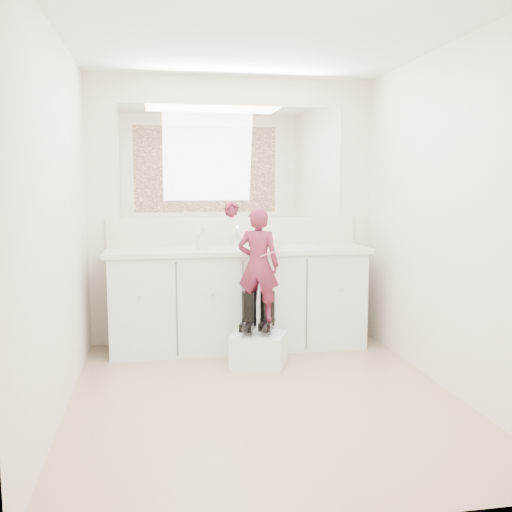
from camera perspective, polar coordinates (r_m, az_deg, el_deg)
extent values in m
plane|color=#887659|center=(4.01, 0.80, -13.91)|extent=(3.00, 3.00, 0.00)
plane|color=white|center=(3.86, 0.87, 21.54)|extent=(3.00, 3.00, 0.00)
plane|color=beige|center=(5.23, -2.24, 4.52)|extent=(2.60, 0.00, 2.60)
plane|color=beige|center=(2.30, 7.81, 1.05)|extent=(2.60, 0.00, 2.60)
plane|color=beige|center=(3.73, -19.21, 3.05)|extent=(0.00, 3.00, 3.00)
plane|color=beige|center=(4.19, 18.62, 3.49)|extent=(0.00, 3.00, 3.00)
cube|color=silver|center=(5.05, -1.78, -4.44)|extent=(2.20, 0.55, 0.85)
cube|color=beige|center=(4.97, -1.77, 0.56)|extent=(2.28, 0.58, 0.04)
cube|color=beige|center=(5.22, -2.21, 2.48)|extent=(2.28, 0.03, 0.25)
cube|color=white|center=(5.21, -2.24, 9.35)|extent=(2.00, 0.02, 1.00)
cube|color=#472819|center=(2.30, 7.93, 12.28)|extent=(2.00, 0.01, 1.20)
cylinder|color=silver|center=(5.12, -2.04, 1.55)|extent=(0.08, 0.08, 0.10)
imported|color=beige|center=(4.96, 2.03, 1.30)|extent=(0.12, 0.12, 0.09)
imported|color=beige|center=(4.90, -5.37, 1.75)|extent=(0.10, 0.10, 0.18)
cube|color=white|center=(4.61, 0.27, -9.35)|extent=(0.51, 0.47, 0.26)
imported|color=#972E56|center=(4.49, 0.23, -0.89)|extent=(0.39, 0.32, 0.90)
cylinder|color=#D85486|center=(4.41, 1.31, 0.25)|extent=(0.13, 0.06, 0.06)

